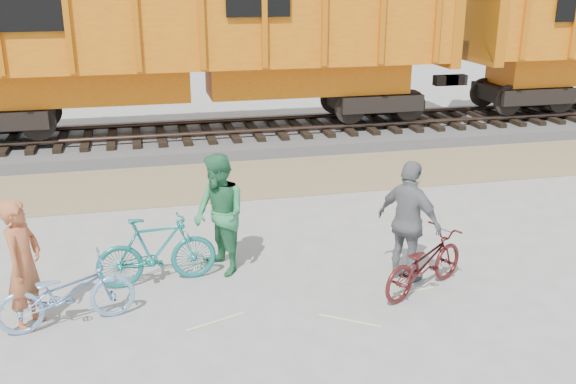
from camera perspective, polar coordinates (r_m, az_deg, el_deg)
The scene contains 11 objects.
ground at distance 9.89m, azimuth -1.17°, elevation -8.51°, with size 120.00×120.00×0.00m, color #9E9E99.
gravel_strip at distance 14.92m, azimuth -5.60°, elevation 1.03°, with size 120.00×3.00×0.02m, color #908159.
ballast_bed at distance 18.23m, azimuth -7.13°, elevation 4.71°, with size 120.00×4.00×0.30m, color slate.
track at distance 18.16m, azimuth -7.17°, elevation 5.70°, with size 120.00×2.60×0.24m.
hopper_car_center at distance 17.74m, azimuth -8.17°, elevation 13.65°, with size 14.00×3.13×4.65m.
bicycle_blue at distance 9.22m, azimuth -19.11°, elevation -8.48°, with size 0.63×1.81×0.95m, color #7BA4D5.
bicycle_teal at distance 10.01m, azimuth -11.60°, elevation -5.11°, with size 0.52×1.83×1.10m, color #197976.
bicycle_maroon at distance 9.84m, azimuth 12.00°, elevation -6.14°, with size 0.61×1.76×0.92m, color #4C1516.
person_solo at distance 9.20m, azimuth -22.44°, elevation -5.98°, with size 0.66×0.43×1.81m, color #B25C35.
person_man at distance 10.09m, azimuth -6.12°, elevation -2.04°, with size 0.94×0.73×1.94m, color #2F7C4C.
person_woman at distance 9.94m, azimuth 10.71°, elevation -2.65°, with size 1.13×0.47×1.92m, color slate.
Camera 1 is at (-1.81, -8.60, 4.54)m, focal length 40.00 mm.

